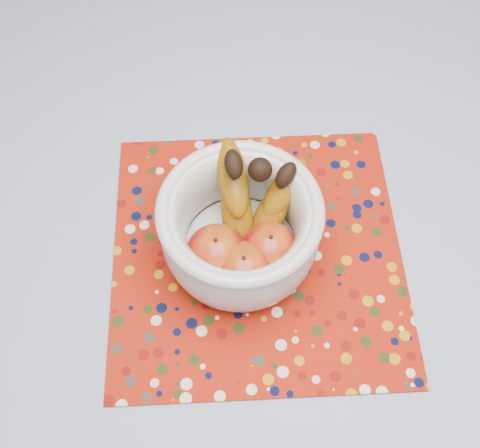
{
  "coord_description": "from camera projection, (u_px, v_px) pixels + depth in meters",
  "views": [
    {
      "loc": [
        -0.1,
        -0.34,
        1.46
      ],
      "look_at": [
        -0.09,
        0.01,
        0.84
      ],
      "focal_mm": 42.0,
      "sensor_mm": 36.0,
      "label": 1
    }
  ],
  "objects": [
    {
      "name": "tablecloth",
      "position": [
        307.0,
        258.0,
        0.79
      ],
      "size": [
        1.32,
        1.32,
        0.01
      ],
      "primitive_type": "cube",
      "color": "slate",
      "rests_on": "table"
    },
    {
      "name": "fruit_bowl",
      "position": [
        246.0,
        224.0,
        0.72
      ],
      "size": [
        0.23,
        0.22,
        0.16
      ],
      "color": "silver",
      "rests_on": "placemat"
    },
    {
      "name": "table",
      "position": [
        301.0,
        281.0,
        0.86
      ],
      "size": [
        1.2,
        1.2,
        0.75
      ],
      "color": "brown",
      "rests_on": "ground"
    },
    {
      "name": "placemat",
      "position": [
        257.0,
        253.0,
        0.78
      ],
      "size": [
        0.41,
        0.41,
        0.0
      ],
      "primitive_type": "cube",
      "rotation": [
        0.0,
        0.0,
        0.04
      ],
      "color": "#971808",
      "rests_on": "tablecloth"
    }
  ]
}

